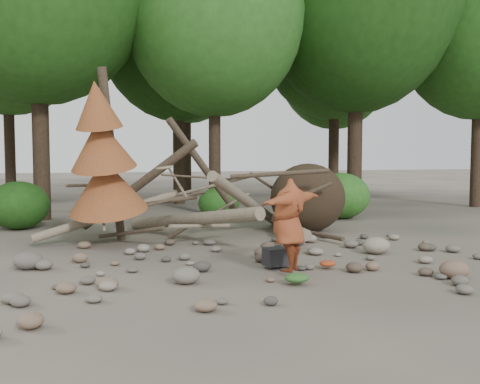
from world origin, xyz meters
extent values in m
plane|color=#514C44|center=(0.00, 0.00, 0.00)|extent=(120.00, 120.00, 0.00)
ellipsoid|color=#332619|center=(2.60, 4.30, 0.99)|extent=(2.20, 1.87, 1.98)
cylinder|color=gray|center=(-1.00, 3.70, 0.55)|extent=(2.61, 5.11, 1.08)
cylinder|color=gray|center=(0.80, 4.20, 0.90)|extent=(3.18, 3.71, 1.90)
cylinder|color=brown|center=(-2.20, 4.60, 1.40)|extent=(3.08, 1.91, 2.49)
cylinder|color=gray|center=(1.60, 3.50, 0.35)|extent=(1.13, 4.98, 0.43)
cylinder|color=brown|center=(-0.30, 4.80, 1.80)|extent=(2.39, 1.03, 2.89)
cylinder|color=gray|center=(-3.00, 4.00, 0.70)|extent=(3.71, 0.86, 1.20)
cylinder|color=#4C3F30|center=(-2.50, 3.50, 0.30)|extent=(1.52, 1.70, 0.49)
cylinder|color=gray|center=(0.20, 4.40, 0.80)|extent=(1.57, 0.85, 0.69)
cylinder|color=#4C3F30|center=(1.80, 4.90, 1.20)|extent=(1.92, 1.25, 1.10)
cylinder|color=gray|center=(-1.20, 4.20, 1.50)|extent=(0.37, 1.42, 0.85)
cylinder|color=#4C3F30|center=(2.20, 3.20, 0.15)|extent=(0.79, 2.54, 0.12)
cylinder|color=gray|center=(-0.80, 3.10, 0.45)|extent=(1.78, 1.11, 0.29)
cylinder|color=#4C3F30|center=(-2.90, 3.80, 2.20)|extent=(0.67, 1.13, 4.35)
cone|color=brown|center=(-3.06, 3.49, 1.50)|extent=(2.06, 2.13, 1.86)
cone|color=brown|center=(-3.16, 3.28, 2.50)|extent=(1.71, 1.78, 1.65)
cone|color=brown|center=(-3.26, 3.09, 3.40)|extent=(1.23, 1.30, 1.41)
cylinder|color=#38281C|center=(-5.00, 9.50, 4.48)|extent=(0.56, 0.56, 8.96)
cylinder|color=#38281C|center=(1.00, 9.20, 3.57)|extent=(0.44, 0.44, 7.14)
ellipsoid|color=#327324|center=(1.00, 9.20, 7.34)|extent=(6.53, 6.53, 7.51)
cylinder|color=#38281C|center=(7.00, 9.80, 4.72)|extent=(0.60, 0.60, 9.45)
cylinder|color=#38281C|center=(12.50, 9.30, 3.85)|extent=(0.46, 0.46, 7.70)
cylinder|color=#38281C|center=(-6.50, 13.50, 3.78)|extent=(0.42, 0.42, 7.56)
ellipsoid|color=#327324|center=(-6.50, 13.50, 7.78)|extent=(6.91, 6.91, 7.95)
cylinder|color=#38281C|center=(0.50, 14.20, 4.27)|extent=(0.52, 0.52, 8.54)
ellipsoid|color=#1E4D14|center=(0.50, 14.20, 8.78)|extent=(7.81, 7.81, 10.15)
cylinder|color=#38281C|center=(8.00, 13.80, 4.06)|extent=(0.50, 0.50, 8.12)
ellipsoid|color=#28611C|center=(8.00, 13.80, 8.35)|extent=(7.42, 7.42, 8.91)
cylinder|color=#38281C|center=(2.00, 20.50, 4.38)|extent=(0.54, 0.54, 8.75)
ellipsoid|color=#327324|center=(2.00, 20.50, 9.00)|extent=(8.00, 8.00, 10.00)
cylinder|color=#38281C|center=(11.00, 20.00, 3.92)|extent=(0.46, 0.46, 7.84)
ellipsoid|color=#28611C|center=(11.00, 20.00, 8.06)|extent=(7.17, 7.17, 8.60)
ellipsoid|color=#1E4D14|center=(-5.50, 7.20, 0.72)|extent=(1.80, 1.80, 1.44)
ellipsoid|color=#28611C|center=(0.80, 7.80, 0.56)|extent=(1.40, 1.40, 1.12)
ellipsoid|color=#327324|center=(5.00, 7.00, 0.80)|extent=(2.00, 2.00, 1.60)
imported|color=brown|center=(0.04, -0.77, 0.94)|extent=(1.95, 1.85, 1.72)
cylinder|color=#8A7557|center=(-2.19, -0.46, 2.00)|extent=(0.32, 0.32, 0.09)
cube|color=black|center=(0.06, -0.12, 0.17)|extent=(0.56, 0.42, 0.34)
ellipsoid|color=#316026|center=(-0.09, -1.52, 0.08)|extent=(0.43, 0.36, 0.16)
ellipsoid|color=#9F391B|center=(0.98, -0.48, 0.06)|extent=(0.34, 0.27, 0.12)
ellipsoid|color=slate|center=(-1.89, -0.89, 0.15)|extent=(0.49, 0.44, 0.29)
ellipsoid|color=#7D614E|center=(2.84, -1.82, 0.16)|extent=(0.54, 0.49, 0.33)
ellipsoid|color=gray|center=(2.72, 0.70, 0.19)|extent=(0.63, 0.57, 0.38)
ellipsoid|color=#645B54|center=(-4.64, 1.11, 0.17)|extent=(0.57, 0.52, 0.34)
camera|label=1|loc=(-3.49, -9.89, 2.23)|focal=40.00mm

